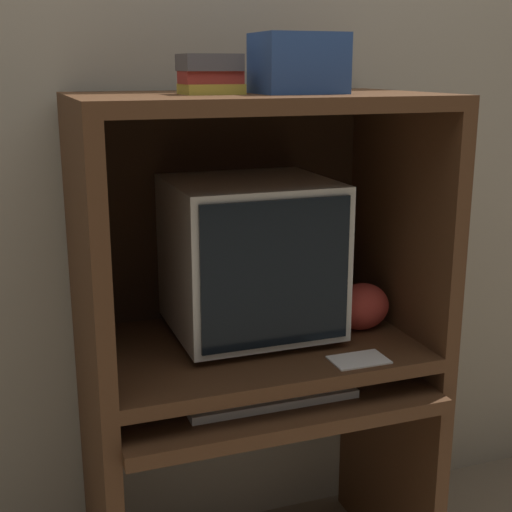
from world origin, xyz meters
TOP-DOWN VIEW (x-y plane):
  - wall_back at (0.00, 0.61)m, footprint 6.00×0.06m
  - desk_base at (0.00, 0.24)m, footprint 0.88×0.59m
  - desk_monitor_shelf at (0.00, 0.27)m, footprint 0.88×0.55m
  - hutch_upper at (0.00, 0.31)m, footprint 0.88×0.55m
  - crt_monitor at (0.01, 0.33)m, footprint 0.41×0.39m
  - keyboard at (-0.02, 0.13)m, footprint 0.43×0.17m
  - mouse at (0.25, 0.14)m, footprint 0.07×0.05m
  - snack_bag at (0.30, 0.26)m, footprint 0.16×0.12m
  - book_stack at (-0.12, 0.26)m, footprint 0.14×0.12m
  - paper_card at (0.20, 0.07)m, footprint 0.14×0.09m
  - storage_box at (0.09, 0.23)m, footprint 0.20×0.17m

SIDE VIEW (x-z plane):
  - desk_base at x=0.00m, z-range 0.08..0.73m
  - keyboard at x=-0.02m, z-range 0.65..0.68m
  - mouse at x=0.25m, z-range 0.65..0.69m
  - desk_monitor_shelf at x=0.00m, z-range 0.68..0.77m
  - paper_card at x=0.20m, z-range 0.74..0.75m
  - snack_bag at x=0.30m, z-range 0.74..0.87m
  - crt_monitor at x=0.01m, z-range 0.75..1.17m
  - hutch_upper at x=0.00m, z-range 0.84..1.48m
  - wall_back at x=0.00m, z-range 0.00..2.60m
  - book_stack at x=-0.12m, z-range 1.38..1.47m
  - storage_box at x=0.09m, z-range 1.38..1.52m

